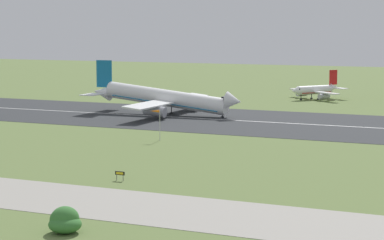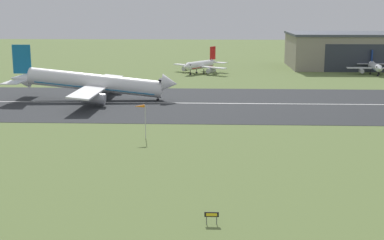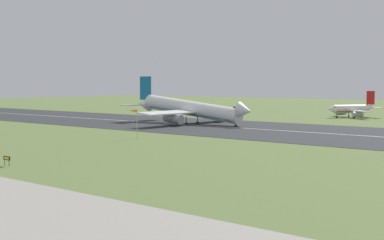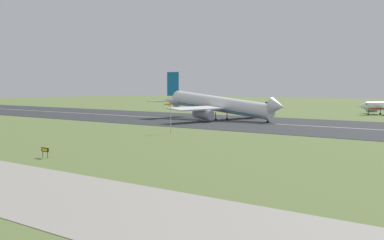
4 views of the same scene
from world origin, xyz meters
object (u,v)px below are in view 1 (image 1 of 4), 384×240
Objects in this scene: windsock_pole at (155,113)px; runway_sign at (120,174)px; airplane_parked_west at (315,90)px; airplane_landing at (165,98)px; shrub_clump at (64,221)px.

windsock_pole is 43.57m from runway_sign.
airplane_parked_west reaches higher than runway_sign.
airplane_parked_west is at bearing 65.98° from airplane_landing.
shrub_clump is 30.66m from runway_sign.
windsock_pole reaches higher than runway_sign.
windsock_pole is 3.94× the size of runway_sign.
airplane_landing is 6.96× the size of windsock_pole.
airplane_parked_west is 5.12× the size of shrub_clump.
windsock_pole is at bearing -94.67° from airplane_parked_west.
airplane_landing is at bearing 111.16° from runway_sign.
airplane_parked_west is at bearing 85.33° from windsock_pole.
windsock_pole reaches higher than shrub_clump.
windsock_pole is (-22.78, 70.35, 4.56)m from shrub_clump.
airplane_parked_west reaches higher than shrub_clump.
airplane_landing is at bearing 110.02° from shrub_clump.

